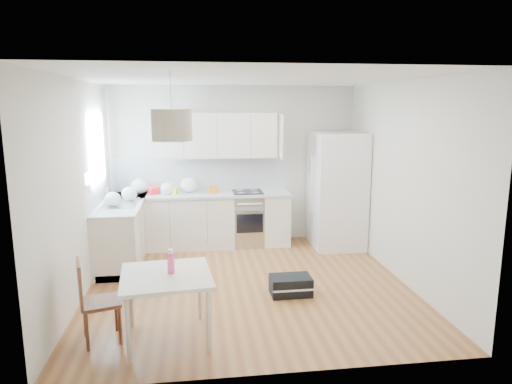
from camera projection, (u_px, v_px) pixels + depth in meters
floor at (248, 284)px, 6.14m from camera, size 4.20×4.20×0.00m
ceiling at (248, 78)px, 5.63m from camera, size 4.20×4.20×0.00m
wall_back at (234, 165)px, 7.93m from camera, size 4.20×0.00×4.20m
wall_left at (79, 190)px, 5.61m from camera, size 0.00×4.20×4.20m
wall_right at (402, 182)px, 6.16m from camera, size 0.00×4.20×4.20m
window_glassblock at (97, 149)px, 6.66m from camera, size 0.02×1.00×1.00m
cabinets_back at (201, 221)px, 7.73m from camera, size 3.00×0.60×0.88m
cabinets_left at (123, 233)px, 6.99m from camera, size 0.60×1.80×0.88m
counter_back at (200, 194)px, 7.64m from camera, size 3.02×0.64×0.04m
counter_left at (121, 204)px, 6.90m from camera, size 0.64×1.82×0.04m
backsplash_back at (200, 174)px, 7.87m from camera, size 3.00×0.01×0.58m
backsplash_left at (100, 184)px, 6.81m from camera, size 0.01×1.80×0.58m
upper_cabinets at (226, 135)px, 7.66m from camera, size 1.70×0.32×0.75m
range_oven at (248, 220)px, 7.83m from camera, size 0.50×0.61×0.88m
sink at (121, 204)px, 6.85m from camera, size 0.50×0.80×0.16m
refrigerator at (338, 190)px, 7.69m from camera, size 0.93×0.98×1.93m
dining_table at (166, 281)px, 4.59m from camera, size 0.97×0.97×0.70m
dining_chair at (101, 300)px, 4.59m from camera, size 0.46×0.46×0.87m
drink_bottle at (171, 261)px, 4.59m from camera, size 0.08×0.08×0.25m
gym_bag at (291, 285)px, 5.80m from camera, size 0.52×0.34×0.24m
pendant_lamp at (172, 125)px, 4.50m from camera, size 0.51×0.51×0.31m
grocery_bag_a at (139, 186)px, 7.57m from camera, size 0.28×0.24×0.26m
grocery_bag_b at (167, 188)px, 7.53m from camera, size 0.22×0.19×0.20m
grocery_bag_c at (189, 185)px, 7.68m from camera, size 0.28×0.24×0.26m
grocery_bag_d at (129, 194)px, 7.05m from camera, size 0.24×0.20×0.21m
grocery_bag_e at (113, 199)px, 6.64m from camera, size 0.24×0.20×0.21m
snack_orange at (213, 189)px, 7.69m from camera, size 0.17×0.12×0.11m
snack_yellow at (173, 191)px, 7.56m from camera, size 0.18×0.16×0.10m
snack_red at (154, 191)px, 7.56m from camera, size 0.21×0.18×0.12m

